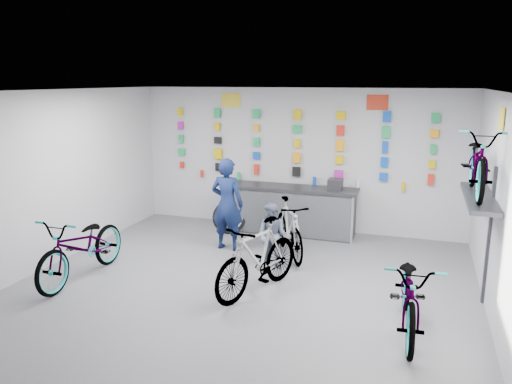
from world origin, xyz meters
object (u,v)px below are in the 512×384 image
(bike_center, at_px, (258,257))
(bike_right, at_px, (410,293))
(bike_left, at_px, (82,246))
(bike_service, at_px, (289,228))
(customer, at_px, (272,236))
(clerk, at_px, (227,204))
(counter, at_px, (291,211))

(bike_center, height_order, bike_right, bike_center)
(bike_left, height_order, bike_right, bike_left)
(bike_service, bearing_deg, customer, -130.74)
(bike_center, height_order, customer, customer)
(bike_right, distance_m, clerk, 4.07)
(bike_right, xyz_separation_m, clerk, (-3.38, 2.24, 0.35))
(customer, bearing_deg, counter, 104.65)
(counter, distance_m, clerk, 1.66)
(counter, relative_size, customer, 2.39)
(bike_right, distance_m, bike_service, 3.12)
(bike_left, relative_size, bike_right, 1.05)
(bike_left, bearing_deg, counter, 53.53)
(customer, bearing_deg, clerk, 158.03)
(counter, height_order, bike_service, bike_service)
(counter, relative_size, bike_center, 1.44)
(counter, height_order, bike_right, bike_right)
(bike_left, relative_size, bike_center, 1.12)
(clerk, bearing_deg, bike_right, 150.10)
(counter, bearing_deg, clerk, -123.89)
(counter, xyz_separation_m, bike_left, (-2.56, -3.44, 0.06))
(bike_right, relative_size, customer, 1.76)
(counter, relative_size, bike_right, 1.36)
(bike_center, bearing_deg, clerk, 145.16)
(bike_left, bearing_deg, bike_service, 36.32)
(bike_left, height_order, bike_service, bike_left)
(bike_right, bearing_deg, bike_left, 174.15)
(bike_center, distance_m, bike_service, 1.71)
(counter, xyz_separation_m, bike_right, (2.48, -3.58, 0.04))
(counter, distance_m, bike_right, 4.36)
(counter, bearing_deg, bike_service, -77.10)
(bike_center, height_order, clerk, clerk)
(counter, relative_size, bike_left, 1.29)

